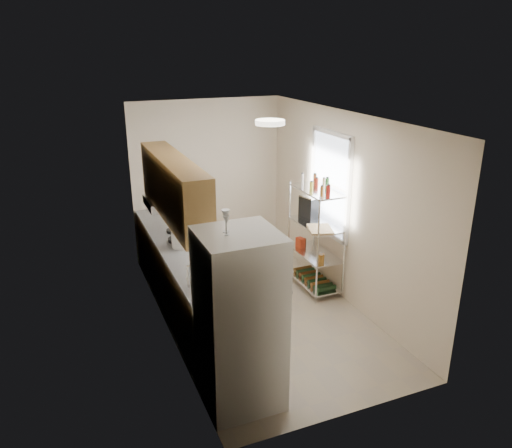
{
  "coord_description": "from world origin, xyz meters",
  "views": [
    {
      "loc": [
        -2.33,
        -5.5,
        3.41
      ],
      "look_at": [
        0.06,
        0.25,
        1.15
      ],
      "focal_mm": 35.0,
      "sensor_mm": 36.0,
      "label": 1
    }
  ],
  "objects_px": {
    "rice_cooker": "(182,238)",
    "cutting_board": "(320,229)",
    "frying_pan_large": "(178,239)",
    "espresso_machine": "(309,206)",
    "refrigerator": "(239,320)"
  },
  "relations": [
    {
      "from": "refrigerator",
      "to": "rice_cooker",
      "type": "bearing_deg",
      "value": 90.87
    },
    {
      "from": "frying_pan_large",
      "to": "espresso_machine",
      "type": "distance_m",
      "value": 1.99
    },
    {
      "from": "rice_cooker",
      "to": "cutting_board",
      "type": "relative_size",
      "value": 0.71
    },
    {
      "from": "cutting_board",
      "to": "espresso_machine",
      "type": "relative_size",
      "value": 1.29
    },
    {
      "from": "cutting_board",
      "to": "espresso_machine",
      "type": "height_order",
      "value": "espresso_machine"
    },
    {
      "from": "frying_pan_large",
      "to": "espresso_machine",
      "type": "bearing_deg",
      "value": -7.02
    },
    {
      "from": "frying_pan_large",
      "to": "cutting_board",
      "type": "relative_size",
      "value": 0.64
    },
    {
      "from": "refrigerator",
      "to": "espresso_machine",
      "type": "relative_size",
      "value": 5.79
    },
    {
      "from": "rice_cooker",
      "to": "espresso_machine",
      "type": "height_order",
      "value": "espresso_machine"
    },
    {
      "from": "rice_cooker",
      "to": "frying_pan_large",
      "type": "xyz_separation_m",
      "value": [
        -0.01,
        0.22,
        -0.09
      ]
    },
    {
      "from": "refrigerator",
      "to": "cutting_board",
      "type": "height_order",
      "value": "refrigerator"
    },
    {
      "from": "rice_cooker",
      "to": "cutting_board",
      "type": "height_order",
      "value": "rice_cooker"
    },
    {
      "from": "rice_cooker",
      "to": "cutting_board",
      "type": "xyz_separation_m",
      "value": [
        1.82,
        -0.41,
        0.01
      ]
    },
    {
      "from": "refrigerator",
      "to": "frying_pan_large",
      "type": "relative_size",
      "value": 7.06
    },
    {
      "from": "rice_cooker",
      "to": "frying_pan_large",
      "type": "height_order",
      "value": "rice_cooker"
    }
  ]
}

